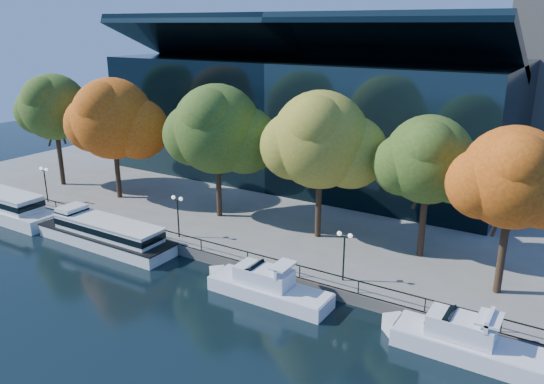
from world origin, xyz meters
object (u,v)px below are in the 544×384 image
Objects in this scene: tree_3 at (322,142)px; lamp_1 at (178,207)px; tree_0 at (55,109)px; tree_4 at (430,162)px; lamp_0 at (45,177)px; tree_5 at (515,180)px; cruiser_far at (460,339)px; tree_1 at (114,121)px; tree_2 at (218,131)px; large_vessel at (8,207)px; cruiser_near at (265,286)px; tour_boat at (102,231)px; lamp_2 at (344,245)px.

tree_3 is 3.40× the size of lamp_1.
tree_0 is 44.51m from tree_4.
lamp_0 is (-40.19, -7.76, -5.43)m from tree_4.
tree_4 is 0.97× the size of tree_5.
cruiser_far is 0.84× the size of tree_4.
lamp_1 is at bearing -148.00° from tree_3.
lamp_0 is at bearing -136.34° from tree_1.
tree_2 reaches higher than lamp_1.
tree_2 is at bearing 159.03° from cruiser_far.
cruiser_near is (32.85, 0.03, -0.34)m from large_vessel.
tour_boat is at bearing -157.60° from tree_4.
tree_3 is (17.78, 10.50, 8.76)m from tour_boat.
large_vessel is at bearing -170.26° from tree_5.
large_vessel is 1.01× the size of tree_3.
tree_4 is (44.43, 2.35, -1.08)m from tree_0.
tree_1 reaches higher than lamp_2.
cruiser_far reaches higher than large_vessel.
cruiser_far is 2.55× the size of lamp_2.
tree_5 is 3.13× the size of lamp_0.
tree_4 is (34.46, 2.28, -0.55)m from tree_1.
tree_3 reaches higher than tree_0.
tour_boat is 4.11× the size of lamp_2.
tour_boat is 22.43m from tree_3.
cruiser_far is 2.55× the size of lamp_1.
tree_4 is at bearing 63.47° from lamp_2.
lamp_0 is at bearing 164.84° from tour_boat.
tour_boat is 1.21× the size of tree_0.
tree_0 is at bearing 169.81° from cruiser_far.
tree_3 is (-0.90, 10.97, 9.11)m from cruiser_near.
tree_5 is 47.63m from lamp_0.
tree_0 is at bearing 128.09° from lamp_0.
lamp_2 is (36.32, 0.00, 0.00)m from lamp_0.
lamp_2 is (16.86, 0.00, 0.00)m from lamp_1.
tree_0 is 1.00× the size of tree_2.
tree_2 is at bearing 139.10° from cruiser_near.
cruiser_near is 2.71× the size of lamp_1.
tree_2 is 1.12× the size of tree_4.
lamp_2 reaches higher than large_vessel.
tree_0 is 3.38× the size of lamp_2.
lamp_0 is (4.24, -5.41, -6.51)m from tree_0.
cruiser_near is at bearing -40.90° from tree_2.
tree_2 is at bearing -176.85° from tree_4.
tour_boat is 21.37m from tree_0.
tree_5 is (51.32, -1.11, -0.71)m from tree_0.
tour_boat is 30.61m from tree_4.
tree_0 is 9.98m from tree_1.
lamp_1 is (13.73, -5.47, -5.98)m from tree_1.
tree_3 is 32.05m from lamp_0.
tree_0 is at bearing -176.97° from tree_4.
lamp_0 is 36.32m from lamp_2.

